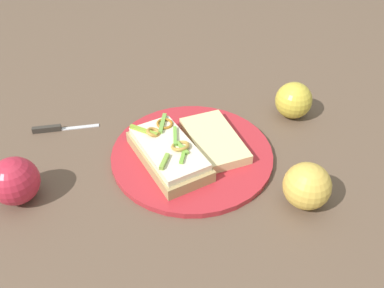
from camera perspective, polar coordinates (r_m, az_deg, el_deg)
The scene contains 8 objects.
ground_plane at distance 0.80m, azimuth 0.00°, elevation -1.75°, with size 2.00×2.00×0.00m, color brown.
plate at distance 0.79m, azimuth 0.00°, elevation -1.43°, with size 0.31×0.31×0.01m, color #B32730.
sandwich at distance 0.76m, azimuth -3.29°, elevation -1.21°, with size 0.19×0.20×0.05m.
bread_slice_side at distance 0.80m, azimuth 3.11°, elevation 0.56°, with size 0.16×0.09×0.02m, color beige.
apple_0 at distance 0.75m, azimuth -23.51°, elevation -4.75°, with size 0.08×0.08×0.08m, color #BA2339.
apple_1 at distance 0.71m, azimuth 15.74°, elevation -5.66°, with size 0.08×0.08×0.08m, color gold.
apple_2 at distance 0.91m, azimuth 13.99°, elevation 5.93°, with size 0.08×0.08×0.08m, color gold.
knife at distance 0.90m, azimuth -18.38°, elevation 2.09°, with size 0.07×0.13×0.01m.
Camera 1 is at (-0.57, -0.17, 0.53)m, focal length 38.22 mm.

